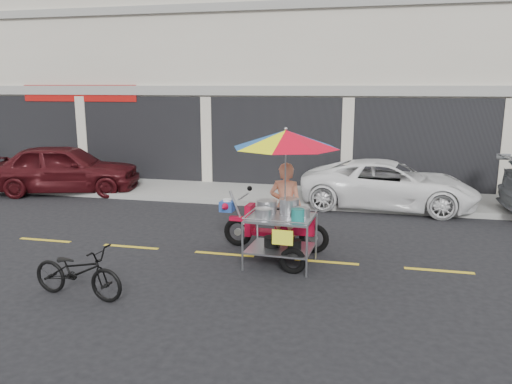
% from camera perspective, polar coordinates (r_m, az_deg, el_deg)
% --- Properties ---
extents(ground, '(90.00, 90.00, 0.00)m').
position_cam_1_polar(ground, '(9.54, 8.07, -7.94)').
color(ground, black).
extents(sidewalk, '(45.00, 3.00, 0.15)m').
position_cam_1_polar(sidewalk, '(14.80, 9.98, -0.50)').
color(sidewalk, gray).
rests_on(sidewalk, ground).
extents(shophouse_block, '(36.00, 8.11, 10.40)m').
position_cam_1_polar(shophouse_block, '(19.67, 19.80, 14.24)').
color(shophouse_block, beige).
rests_on(shophouse_block, ground).
extents(centerline, '(42.00, 0.10, 0.01)m').
position_cam_1_polar(centerline, '(9.54, 8.07, -7.91)').
color(centerline, gold).
rests_on(centerline, ground).
extents(maroon_sedan, '(4.78, 2.90, 1.52)m').
position_cam_1_polar(maroon_sedan, '(16.39, -21.02, 2.52)').
color(maroon_sedan, '#3F0D11').
rests_on(maroon_sedan, ground).
extents(white_pickup, '(4.75, 2.44, 1.28)m').
position_cam_1_polar(white_pickup, '(13.90, 14.94, 0.85)').
color(white_pickup, white).
rests_on(white_pickup, ground).
extents(near_bicycle, '(1.65, 0.74, 0.84)m').
position_cam_1_polar(near_bicycle, '(8.30, -19.70, -8.55)').
color(near_bicycle, black).
rests_on(near_bicycle, ground).
extents(food_vendor_rig, '(2.51, 2.11, 2.54)m').
position_cam_1_polar(food_vendor_rig, '(9.25, 3.20, 1.77)').
color(food_vendor_rig, black).
rests_on(food_vendor_rig, ground).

